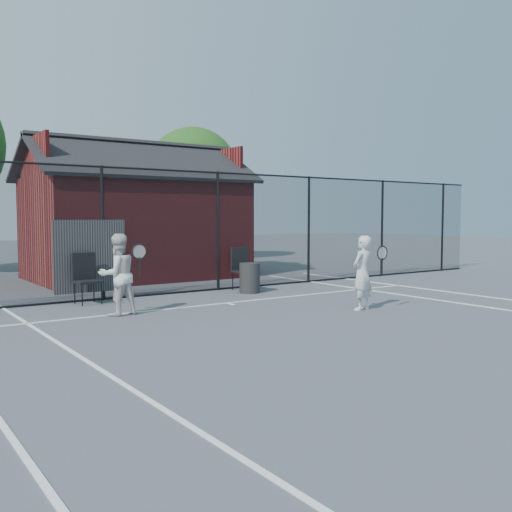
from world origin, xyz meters
TOP-DOWN VIEW (x-y plane):
  - ground at (0.00, 0.00)m, footprint 80.00×80.00m
  - court_lines at (0.00, -1.32)m, footprint 11.02×18.00m
  - fence at (-0.30, 5.00)m, footprint 22.04×3.00m
  - clubhouse at (0.50, 9.00)m, footprint 6.50×4.36m
  - tree_right at (5.50, 14.50)m, footprint 3.97×3.97m
  - player_front at (1.76, 0.70)m, footprint 0.71×0.56m
  - player_back at (-2.48, 2.92)m, footprint 0.87×0.66m
  - chair_left at (-2.49, 4.60)m, footprint 0.54×0.56m
  - chair_right at (1.53, 4.60)m, footprint 0.52×0.54m
  - waste_bin at (1.36, 4.10)m, footprint 0.58×0.58m

SIDE VIEW (x-z plane):
  - ground at x=0.00m, z-range 0.00..0.00m
  - court_lines at x=0.00m, z-range 0.00..0.01m
  - waste_bin at x=1.36m, z-range 0.00..0.73m
  - chair_right at x=1.53m, z-range 0.00..1.06m
  - chair_left at x=-2.49m, z-range 0.00..1.07m
  - player_front at x=1.76m, z-range 0.00..1.50m
  - player_back at x=-2.48m, z-range 0.00..1.55m
  - fence at x=-0.30m, z-range -0.05..2.95m
  - clubhouse at x=0.50m, z-range -0.49..3.70m
  - tree_right at x=5.50m, z-range 0.86..6.56m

